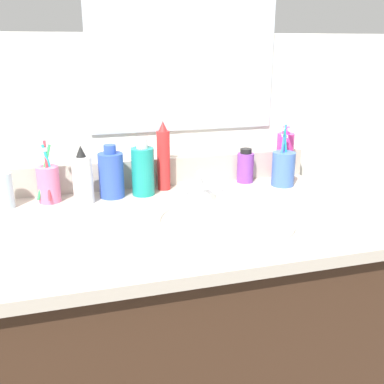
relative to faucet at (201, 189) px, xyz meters
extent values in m
cube|color=#382316|center=(-0.10, -0.14, -0.46)|extent=(0.97, 0.57, 0.80)
cube|color=#B2A899|center=(-0.10, -0.14, -0.04)|extent=(1.01, 0.62, 0.03)
cube|color=#B2A899|center=(-0.10, 0.15, 0.02)|extent=(1.01, 0.02, 0.09)
cube|color=white|center=(-0.10, 0.22, -0.21)|extent=(2.11, 0.04, 1.30)
cube|color=#B2BCC6|center=(0.00, 0.19, 0.42)|extent=(0.60, 0.01, 0.56)
torus|color=white|center=(0.00, -0.19, -0.02)|extent=(0.37, 0.37, 0.02)
ellipsoid|color=white|center=(0.00, -0.19, -0.07)|extent=(0.32, 0.32, 0.11)
cylinder|color=#B2B5BA|center=(0.00, -0.19, -0.10)|extent=(0.04, 0.04, 0.01)
cube|color=silver|center=(0.00, 0.01, -0.02)|extent=(0.16, 0.05, 0.01)
cylinder|color=silver|center=(0.00, 0.01, 0.01)|extent=(0.02, 0.02, 0.06)
cylinder|color=silver|center=(0.00, -0.03, 0.04)|extent=(0.02, 0.09, 0.02)
cylinder|color=silver|center=(-0.05, 0.01, 0.00)|extent=(0.03, 0.03, 0.04)
cylinder|color=silver|center=(0.06, 0.01, 0.00)|extent=(0.03, 0.03, 0.04)
cylinder|color=#D8338C|center=(0.33, 0.12, 0.05)|extent=(0.06, 0.06, 0.15)
cylinder|color=#D8338C|center=(0.33, 0.12, 0.14)|extent=(0.03, 0.03, 0.02)
cylinder|color=#7A3899|center=(0.19, 0.11, 0.02)|extent=(0.05, 0.05, 0.10)
cylinder|color=black|center=(0.19, 0.11, 0.08)|extent=(0.04, 0.04, 0.02)
cylinder|color=white|center=(-0.34, 0.05, 0.04)|extent=(0.06, 0.06, 0.14)
cone|color=black|center=(-0.34, 0.05, 0.12)|extent=(0.03, 0.03, 0.03)
cylinder|color=teal|center=(-0.16, 0.08, 0.04)|extent=(0.07, 0.07, 0.14)
cylinder|color=white|center=(-0.16, 0.08, 0.13)|extent=(0.03, 0.03, 0.03)
cylinder|color=silver|center=(-0.55, 0.07, 0.02)|extent=(0.06, 0.06, 0.10)
cylinder|color=white|center=(-0.55, 0.07, 0.08)|extent=(0.03, 0.03, 0.02)
cylinder|color=#2D4CB2|center=(-0.25, 0.08, 0.04)|extent=(0.07, 0.07, 0.13)
cylinder|color=#2D4CB2|center=(-0.25, 0.08, 0.12)|extent=(0.04, 0.04, 0.03)
cylinder|color=red|center=(-0.09, 0.11, 0.06)|extent=(0.04, 0.04, 0.18)
cone|color=red|center=(-0.09, 0.11, 0.17)|extent=(0.03, 0.03, 0.03)
cylinder|color=#D16693|center=(-0.43, 0.09, 0.02)|extent=(0.06, 0.06, 0.10)
cylinder|color=green|center=(-0.44, 0.08, 0.06)|extent=(0.05, 0.04, 0.16)
cube|color=white|center=(-0.46, 0.07, 0.12)|extent=(0.01, 0.02, 0.01)
cylinder|color=#26B2B2|center=(-0.42, 0.09, 0.06)|extent=(0.04, 0.02, 0.16)
cube|color=white|center=(-0.41, 0.08, 0.13)|extent=(0.01, 0.02, 0.01)
cylinder|color=#D8333F|center=(-0.43, 0.08, 0.07)|extent=(0.01, 0.06, 0.17)
cube|color=white|center=(-0.43, 0.05, 0.13)|extent=(0.01, 0.02, 0.01)
cylinder|color=#3F66B7|center=(0.29, 0.05, 0.03)|extent=(0.07, 0.07, 0.11)
cylinder|color=#26B2B2|center=(0.30, 0.05, 0.07)|extent=(0.05, 0.04, 0.18)
cube|color=white|center=(0.32, 0.07, 0.15)|extent=(0.01, 0.02, 0.01)
cylinder|color=blue|center=(0.28, 0.04, 0.08)|extent=(0.03, 0.02, 0.19)
cube|color=white|center=(0.27, 0.04, 0.16)|extent=(0.01, 0.02, 0.01)
cylinder|color=#B23FBF|center=(0.30, 0.06, 0.06)|extent=(0.02, 0.03, 0.16)
cube|color=white|center=(0.30, 0.07, 0.13)|extent=(0.01, 0.02, 0.01)
camera|label=1|loc=(-0.37, -1.21, 0.41)|focal=42.01mm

